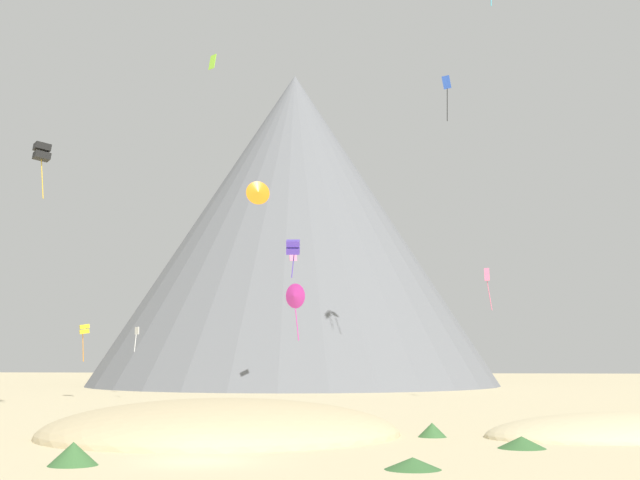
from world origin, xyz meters
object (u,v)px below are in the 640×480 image
bush_scatter_east (522,442)px  kite_lime_high (212,62)px  kite_yellow_low (84,330)px  kite_white_low (137,333)px  rock_massif (308,246)px  bush_low_patch (413,463)px  kite_pink_mid (293,258)px  kite_blue_high (447,88)px  bush_ridge_crest (432,430)px  kite_orange_mid (258,192)px  kite_black_mid (42,152)px  kite_magenta_low (294,296)px  kite_rainbow_low (488,281)px  kite_indigo_low (293,247)px  bush_near_left (73,454)px

bush_scatter_east → kite_lime_high: bearing=124.4°
kite_yellow_low → kite_white_low: kite_yellow_low is taller
rock_massif → kite_yellow_low: (-18.18, -45.76, -14.58)m
bush_low_patch → kite_pink_mid: kite_pink_mid is taller
kite_white_low → rock_massif: bearing=169.8°
rock_massif → kite_blue_high: size_ratio=17.35×
bush_ridge_crest → bush_scatter_east: bearing=-52.9°
kite_yellow_low → rock_massif: bearing=-47.7°
rock_massif → kite_lime_high: (-2.18, -56.93, 10.20)m
kite_yellow_low → kite_pink_mid: bearing=-106.0°
kite_blue_high → kite_orange_mid: kite_blue_high is taller
kite_black_mid → kite_pink_mid: kite_black_mid is taller
bush_low_patch → kite_magenta_low: 42.93m
rock_massif → kite_magenta_low: size_ratio=16.88×
kite_orange_mid → kite_magenta_low: bearing=52.4°
kite_rainbow_low → kite_pink_mid: bearing=42.8°
kite_indigo_low → kite_pink_mid: 22.01m
bush_scatter_east → bush_near_left: (-18.40, -8.42, 0.18)m
kite_indigo_low → kite_lime_high: kite_lime_high is taller
kite_indigo_low → kite_magenta_low: bearing=-89.8°
kite_blue_high → kite_yellow_low: kite_blue_high is taller
kite_orange_mid → kite_indigo_low: 5.43m
bush_ridge_crest → kite_black_mid: (-29.76, 15.68, 19.84)m
bush_ridge_crest → bush_low_patch: size_ratio=0.71×
bush_near_left → kite_magenta_low: (3.09, 40.88, 9.08)m
kite_indigo_low → bush_ridge_crest: bearing=109.6°
bush_low_patch → kite_yellow_low: bearing=122.7°
bush_ridge_crest → kite_lime_high: 47.05m
kite_black_mid → kite_pink_mid: bearing=-66.6°
bush_scatter_east → kite_pink_mid: size_ratio=2.88×
kite_magenta_low → kite_indigo_low: (0.54, -4.83, 3.72)m
kite_blue_high → kite_yellow_low: bearing=55.8°
rock_massif → kite_magenta_low: (6.01, -58.83, -12.19)m
bush_near_left → kite_rainbow_low: 59.16m
kite_magenta_low → kite_yellow_low: bearing=-176.7°
bush_low_patch → kite_pink_mid: bearing=102.5°
bush_near_left → kite_white_low: kite_white_low is taller
rock_massif → kite_indigo_low: 64.55m
kite_orange_mid → kite_rainbow_low: (19.91, 20.31, -5.59)m
kite_blue_high → rock_massif: bearing=-10.5°
kite_blue_high → kite_magenta_low: kite_blue_high is taller
kite_yellow_low → kite_lime_high: size_ratio=2.59×
kite_rainbow_low → kite_lime_high: bearing=76.5°
bush_ridge_crest → kite_blue_high: 51.45m
bush_ridge_crest → kite_orange_mid: 29.51m
bush_ridge_crest → kite_black_mid: 39.05m
bush_low_patch → kite_blue_high: size_ratio=0.45×
rock_massif → kite_rainbow_low: rock_massif is taller
kite_rainbow_low → kite_lime_high: 34.78m
kite_orange_mid → kite_black_mid: (-16.47, -4.36, 2.73)m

